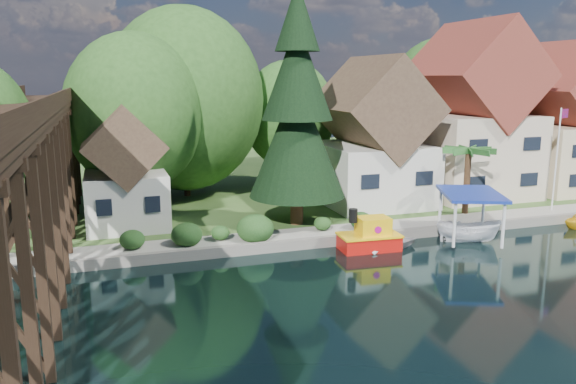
# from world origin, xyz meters

# --- Properties ---
(ground) EXTENTS (140.00, 140.00, 0.00)m
(ground) POSITION_xyz_m (0.00, 0.00, 0.00)
(ground) COLOR black
(ground) RESTS_ON ground
(bank) EXTENTS (140.00, 52.00, 0.50)m
(bank) POSITION_xyz_m (0.00, 34.00, 0.25)
(bank) COLOR #2C4A1D
(bank) RESTS_ON ground
(seawall) EXTENTS (60.00, 0.40, 0.62)m
(seawall) POSITION_xyz_m (4.00, 8.00, 0.31)
(seawall) COLOR slate
(seawall) RESTS_ON ground
(promenade) EXTENTS (50.00, 2.60, 0.06)m
(promenade) POSITION_xyz_m (6.00, 9.30, 0.53)
(promenade) COLOR gray
(promenade) RESTS_ON bank
(trestle_bridge) EXTENTS (4.12, 44.18, 9.30)m
(trestle_bridge) POSITION_xyz_m (-16.00, 5.17, 5.35)
(trestle_bridge) COLOR black
(trestle_bridge) RESTS_ON ground
(house_left) EXTENTS (7.64, 8.64, 11.02)m
(house_left) POSITION_xyz_m (7.00, 16.00, 5.14)
(house_left) COLOR silver
(house_left) RESTS_ON bank
(house_center) EXTENTS (8.65, 9.18, 13.89)m
(house_center) POSITION_xyz_m (16.00, 16.50, 6.42)
(house_center) COLOR beige
(house_center) RESTS_ON bank
(house_right) EXTENTS (8.15, 8.64, 12.45)m
(house_right) POSITION_xyz_m (25.00, 16.00, 5.78)
(house_right) COLOR beige
(house_right) RESTS_ON bank
(shed) EXTENTS (5.09, 5.40, 7.85)m
(shed) POSITION_xyz_m (-11.00, 14.50, 3.83)
(shed) COLOR silver
(shed) RESTS_ON bank
(bg_trees) EXTENTS (49.90, 13.30, 10.57)m
(bg_trees) POSITION_xyz_m (1.00, 21.25, 7.29)
(bg_trees) COLOR #382314
(bg_trees) RESTS_ON bank
(shrubs) EXTENTS (15.76, 2.47, 1.70)m
(shrubs) POSITION_xyz_m (-4.60, 9.26, 1.23)
(shrubs) COLOR #1A3F16
(shrubs) RESTS_ON bank
(conifer) EXTENTS (6.19, 6.19, 15.24)m
(conifer) POSITION_xyz_m (-0.44, 11.82, 7.84)
(conifer) COLOR #382314
(conifer) RESTS_ON bank
(palm_tree) EXTENTS (3.57, 3.57, 4.99)m
(palm_tree) POSITION_xyz_m (11.68, 10.65, 4.86)
(palm_tree) COLOR #382314
(palm_tree) RESTS_ON bank
(flagpole) EXTENTS (1.08, 0.49, 7.37)m
(flagpole) POSITION_xyz_m (18.28, 9.52, 5.02)
(flagpole) COLOR white
(flagpole) RESTS_ON bank
(tugboat) EXTENTS (3.67, 2.16, 2.58)m
(tugboat) POSITION_xyz_m (2.33, 6.67, 0.77)
(tugboat) COLOR #BB110C
(tugboat) RESTS_ON ground
(boat_white_a) EXTENTS (4.16, 3.17, 0.81)m
(boat_white_a) POSITION_xyz_m (3.50, 6.84, 0.40)
(boat_white_a) COLOR silver
(boat_white_a) RESTS_ON ground
(boat_canopy) EXTENTS (4.93, 5.77, 3.13)m
(boat_canopy) POSITION_xyz_m (8.76, 6.14, 1.34)
(boat_canopy) COLOR white
(boat_canopy) RESTS_ON ground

